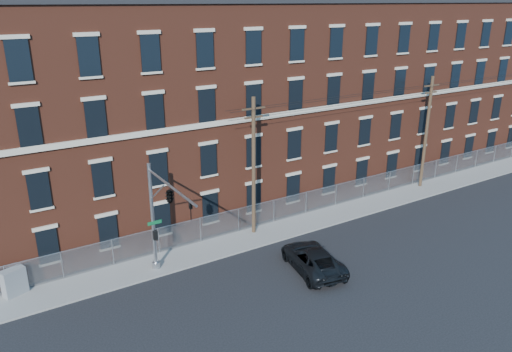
{
  "coord_description": "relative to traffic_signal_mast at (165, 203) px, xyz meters",
  "views": [
    {
      "loc": [
        -15.36,
        -22.39,
        16.22
      ],
      "look_at": [
        1.19,
        4.0,
        5.12
      ],
      "focal_mm": 34.72,
      "sensor_mm": 36.0,
      "label": 1
    }
  ],
  "objects": [
    {
      "name": "sidewalk",
      "position": [
        18.0,
        2.82,
        -5.33
      ],
      "size": [
        65.0,
        3.0,
        0.12
      ],
      "primitive_type": "cube",
      "color": "gray",
      "rests_on": "ground"
    },
    {
      "name": "ground",
      "position": [
        6.0,
        -2.18,
        -5.39
      ],
      "size": [
        140.0,
        140.0,
        0.0
      ],
      "primitive_type": "plane",
      "color": "black",
      "rests_on": "ground"
    },
    {
      "name": "utility_cabinet",
      "position": [
        -8.02,
        3.82,
        -4.46
      ],
      "size": [
        1.44,
        1.07,
        1.62
      ],
      "primitive_type": "cube",
      "rotation": [
        0.0,
        0.0,
        0.37
      ],
      "color": "gray",
      "rests_on": "sidewalk"
    },
    {
      "name": "overhead_wires",
      "position": [
        26.0,
        3.42,
        3.73
      ],
      "size": [
        40.0,
        0.62,
        0.62
      ],
      "color": "black",
      "rests_on": "ground"
    },
    {
      "name": "pickup_truck",
      "position": [
        8.41,
        -2.97,
        -4.63
      ],
      "size": [
        3.52,
        5.86,
        1.52
      ],
      "primitive_type": "imported",
      "rotation": [
        0.0,
        0.0,
        2.95
      ],
      "color": "black",
      "rests_on": "ground"
    },
    {
      "name": "traffic_signal_mast",
      "position": [
        0.0,
        0.0,
        0.0
      ],
      "size": [
        0.9,
        6.75,
        7.0
      ],
      "color": "#9EA0A5",
      "rests_on": "ground"
    },
    {
      "name": "utility_pole_mid",
      "position": [
        26.0,
        3.42,
        -0.05
      ],
      "size": [
        1.8,
        0.28,
        10.0
      ],
      "color": "#493724",
      "rests_on": "ground"
    },
    {
      "name": "utility_pole_near",
      "position": [
        8.0,
        3.42,
        -0.05
      ],
      "size": [
        1.8,
        0.28,
        10.0
      ],
      "color": "#493724",
      "rests_on": "ground"
    },
    {
      "name": "mill_building",
      "position": [
        18.0,
        11.75,
        2.76
      ],
      "size": [
        55.3,
        14.32,
        16.3
      ],
      "color": "brown",
      "rests_on": "ground"
    },
    {
      "name": "chain_link_fence",
      "position": [
        18.0,
        4.12,
        -4.33
      ],
      "size": [
        59.06,
        0.06,
        1.85
      ],
      "color": "#A5A8AD",
      "rests_on": "ground"
    }
  ]
}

